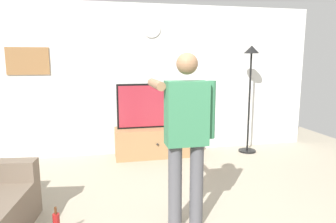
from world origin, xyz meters
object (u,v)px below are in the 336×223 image
Objects in this scene: framed_picture at (28,61)px; person_standing_nearer_lamp at (186,131)px; television at (154,106)px; tv_stand at (155,142)px; wall_clock at (151,28)px; floor_lamp at (250,77)px.

framed_picture is 0.38× the size of person_standing_nearer_lamp.
television is at bearing 87.77° from person_standing_nearer_lamp.
television is at bearing 90.00° from tv_stand.
person_standing_nearer_lamp is (1.99, -2.67, -0.68)m from framed_picture.
television is at bearing -90.00° from wall_clock.
television is 4.07× the size of wall_clock.
wall_clock is at bearing 167.24° from floor_lamp.
floor_lamp is (3.84, -0.40, -0.29)m from framed_picture.
person_standing_nearer_lamp is (-0.09, -2.42, 0.10)m from television.
floor_lamp is at bearing -12.76° from wall_clock.
floor_lamp reaches higher than tv_stand.
floor_lamp is (1.75, -0.40, -0.86)m from wall_clock.
television is 0.74× the size of person_standing_nearer_lamp.
wall_clock is at bearing -0.14° from framed_picture.
television is 0.67× the size of floor_lamp.
person_standing_nearer_lamp is at bearing -92.27° from tv_stand.
television is 1.83m from floor_lamp.
framed_picture is (-2.09, 0.00, -0.57)m from wall_clock.
framed_picture is (-2.09, 0.30, 1.44)m from tv_stand.
floor_lamp is (1.75, -0.11, 1.15)m from tv_stand.
framed_picture is at bearing 173.21° from television.
tv_stand is 1.07× the size of television.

